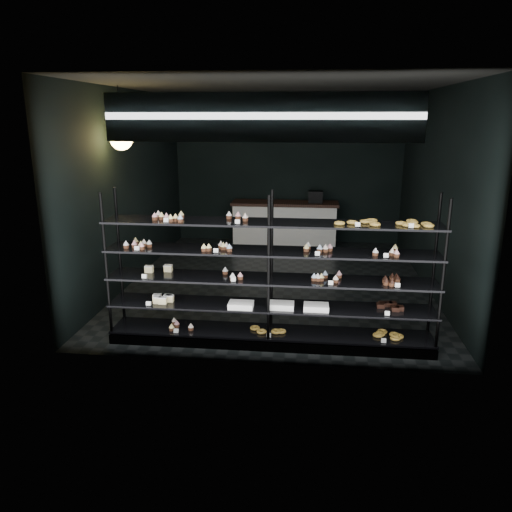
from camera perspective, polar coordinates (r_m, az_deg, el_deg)
name	(u,v)px	position (r m, az deg, el deg)	size (l,w,h in m)	color
room	(279,189)	(8.30, 2.61, 7.60)	(5.01, 6.01, 3.20)	black
display_shelf	(268,296)	(6.15, 1.41, -4.60)	(4.00, 0.50, 1.91)	black
signage	(261,117)	(5.30, 0.56, 15.57)	(3.30, 0.05, 0.50)	#100C40
pendant_lamp	(121,139)	(7.59, -15.16, 12.81)	(0.32, 0.32, 0.89)	black
service_counter	(285,224)	(10.95, 3.35, 3.73)	(2.30, 0.65, 1.23)	silver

